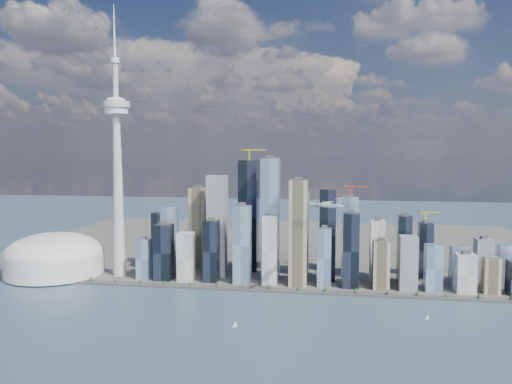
% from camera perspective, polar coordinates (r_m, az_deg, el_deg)
% --- Properties ---
extents(ground, '(4000.00, 4000.00, 0.00)m').
position_cam_1_polar(ground, '(719.26, -3.06, -16.64)').
color(ground, '#2F3D52').
rests_on(ground, ground).
extents(seawall, '(1100.00, 22.00, 4.00)m').
position_cam_1_polar(seawall, '(951.81, 0.16, -11.09)').
color(seawall, '#383838').
rests_on(seawall, ground).
extents(land, '(1400.00, 900.00, 3.00)m').
position_cam_1_polar(land, '(1386.58, 3.05, -6.06)').
color(land, '#4C4C47').
rests_on(land, ground).
extents(shoreline_trees, '(960.53, 7.20, 8.80)m').
position_cam_1_polar(shoreline_trees, '(949.97, 0.16, -10.70)').
color(shoreline_trees, '#3F2D1E').
rests_on(shoreline_trees, seawall).
extents(skyscraper_cluster, '(736.00, 142.00, 264.48)m').
position_cam_1_polar(skyscraper_cluster, '(1010.81, 4.28, -5.50)').
color(skyscraper_cluster, black).
rests_on(skyscraper_cluster, land).
extents(needle_tower, '(56.00, 56.00, 550.50)m').
position_cam_1_polar(needle_tower, '(1060.90, -15.57, 3.18)').
color(needle_tower, '#ADADA8').
rests_on(needle_tower, land).
extents(dome_stadium, '(200.00, 200.00, 86.00)m').
position_cam_1_polar(dome_stadium, '(1139.64, -22.01, -6.85)').
color(dome_stadium, white).
rests_on(dome_stadium, land).
extents(airplane, '(63.25, 56.82, 16.30)m').
position_cam_1_polar(airplane, '(845.42, 7.94, -1.46)').
color(airplane, silver).
rests_on(airplane, ground).
extents(sailboat_west, '(7.53, 2.71, 10.40)m').
position_cam_1_polar(sailboat_west, '(769.81, -2.45, -14.90)').
color(sailboat_west, white).
rests_on(sailboat_west, ground).
extents(sailboat_east, '(5.92, 2.20, 8.18)m').
position_cam_1_polar(sailboat_east, '(843.81, 19.00, -13.42)').
color(sailboat_east, white).
rests_on(sailboat_east, ground).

